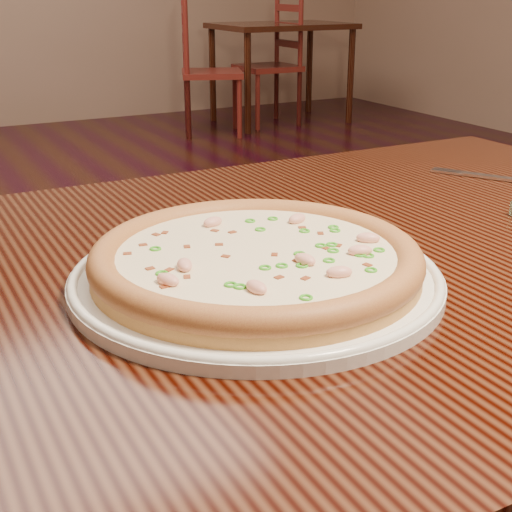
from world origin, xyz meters
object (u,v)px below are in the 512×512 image
hero_table (326,328)px  bg_table_right (281,36)px  pizza (256,259)px  chair_d (274,66)px  chair_c (204,72)px  plate (256,276)px

hero_table → bg_table_right: same height
pizza → chair_d: (2.47, 4.32, -0.34)m
pizza → chair_c: 4.58m
plate → pizza: bearing=-53.7°
hero_table → bg_table_right: size_ratio=1.20×
bg_table_right → chair_c: (-0.73, -0.17, -0.22)m
hero_table → plate: plate is taller
chair_c → chair_d: (0.64, 0.13, 0.00)m
chair_c → chair_d: size_ratio=1.00×
hero_table → plate: (-0.12, -0.05, 0.11)m
plate → chair_d: 4.98m
plate → chair_c: bearing=66.5°
plate → hero_table: bearing=22.6°
chair_d → hero_table: bearing=-118.8°
pizza → bg_table_right: pizza is taller
plate → bg_table_right: size_ratio=0.37×
pizza → bg_table_right: 5.06m
pizza → chair_c: (1.82, 4.19, -0.34)m
hero_table → bg_table_right: bearing=60.6°
plate → chair_c: size_ratio=0.38×
hero_table → pizza: size_ratio=3.69×
pizza → chair_c: chair_c is taller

